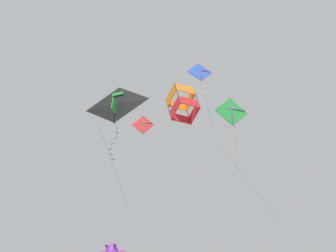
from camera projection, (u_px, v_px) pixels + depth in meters
kite_diamond_near_left at (200, 73)px, 38.34m from camera, size 1.77×0.78×5.52m
kite_box_low_drifter at (183, 104)px, 33.64m from camera, size 2.32×2.54×2.54m
kite_delta_near_right at (116, 105)px, 29.96m from camera, size 2.79×1.57×6.79m
kite_diamond_highest at (143, 125)px, 34.59m from camera, size 1.45×0.34×1.66m
kite_diamond_upper_right at (232, 112)px, 38.46m from camera, size 3.99×2.94×9.57m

